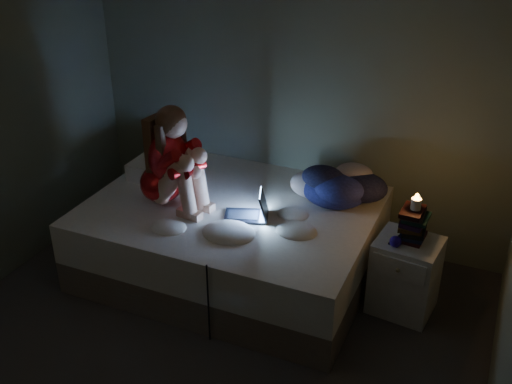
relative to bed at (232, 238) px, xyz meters
The scene contains 12 objects.
floor 1.16m from the bed, 79.75° to the right, with size 3.60×3.80×0.02m, color #363332.
wall_back 1.31m from the bed, 76.20° to the left, with size 3.60×0.02×2.60m, color #616959.
bed is the anchor object (origin of this frame).
pillow 0.83m from the bed, 164.91° to the left, with size 0.50×0.36×0.14m, color silver.
woman 0.87m from the bed, 160.92° to the right, with size 0.50×0.33×0.81m, color maroon, non-canonical shape.
laptop 0.46m from the bed, 35.63° to the right, with size 0.31×0.22×0.22m, color black, non-canonical shape.
clothes_pile 0.91m from the bed, 27.05° to the left, with size 0.53×0.42×0.32m, color #1B1E45, non-canonical shape.
nightstand 1.34m from the bed, ahead, with size 0.43×0.38×0.57m, color silver.
book_stack 1.41m from the bed, ahead, with size 0.19×0.25×0.23m, color black, non-canonical shape.
candle 1.46m from the bed, ahead, with size 0.07×0.07×0.08m, color beige.
phone 1.31m from the bed, ahead, with size 0.07×0.14×0.01m, color black.
blue_orb 1.32m from the bed, ahead, with size 0.08×0.08×0.08m, color #1F0B92.
Camera 1 is at (1.60, -2.53, 2.82)m, focal length 42.62 mm.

